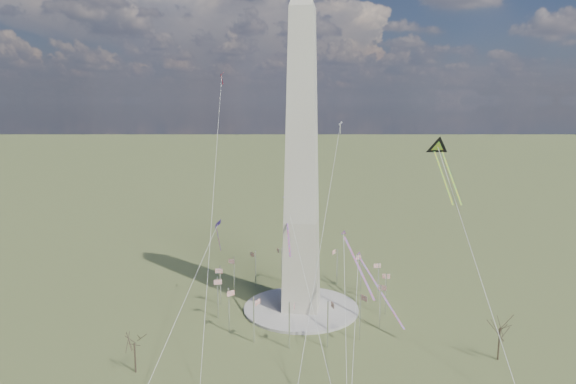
# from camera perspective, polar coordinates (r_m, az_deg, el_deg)

# --- Properties ---
(ground) EXTENTS (2000.00, 2000.00, 0.00)m
(ground) POSITION_cam_1_polar(r_m,az_deg,el_deg) (165.36, 1.46, -12.91)
(ground) COLOR #4D5A2D
(ground) RESTS_ON ground
(plaza) EXTENTS (36.00, 36.00, 0.80)m
(plaza) POSITION_cam_1_polar(r_m,az_deg,el_deg) (165.20, 1.46, -12.79)
(plaza) COLOR #A6A198
(plaza) RESTS_ON ground
(washington_monument) EXTENTS (15.56, 15.56, 100.00)m
(washington_monument) POSITION_cam_1_polar(r_m,az_deg,el_deg) (153.11, 1.54, 3.84)
(washington_monument) COLOR #B7AD99
(washington_monument) RESTS_ON plaza
(flagpole_ring) EXTENTS (54.40, 54.40, 13.00)m
(flagpole_ring) POSITION_cam_1_polar(r_m,az_deg,el_deg) (162.65, 1.47, -10.55)
(flagpole_ring) COLOR white
(flagpole_ring) RESTS_ON ground
(tree_near) EXTENTS (7.33, 7.33, 12.84)m
(tree_near) POSITION_cam_1_polar(r_m,az_deg,el_deg) (142.92, 22.52, -13.56)
(tree_near) COLOR #403027
(tree_near) RESTS_ON ground
(tree_far) EXTENTS (6.39, 6.39, 11.17)m
(tree_far) POSITION_cam_1_polar(r_m,az_deg,el_deg) (132.78, -16.73, -15.62)
(tree_far) COLOR #403027
(tree_far) RESTS_ON ground
(kite_delta_black) EXTENTS (8.72, 21.41, 17.48)m
(kite_delta_black) POSITION_cam_1_polar(r_m,az_deg,el_deg) (160.63, 16.41, 4.48)
(kite_delta_black) COLOR black
(kite_delta_black) RESTS_ON ground
(kite_diamond_purple) EXTENTS (2.39, 3.49, 10.62)m
(kite_diamond_purple) POSITION_cam_1_polar(r_m,az_deg,el_deg) (163.90, -7.78, -3.88)
(kite_diamond_purple) COLOR navy
(kite_diamond_purple) RESTS_ON ground
(kite_streamer_left) EXTENTS (10.10, 18.67, 13.90)m
(kite_streamer_left) POSITION_cam_1_polar(r_m,az_deg,el_deg) (143.84, 7.33, -7.07)
(kite_streamer_left) COLOR red
(kite_streamer_left) RESTS_ON ground
(kite_streamer_mid) EXTENTS (5.72, 20.52, 14.25)m
(kite_streamer_mid) POSITION_cam_1_polar(r_m,az_deg,el_deg) (153.72, -0.13, -2.81)
(kite_streamer_mid) COLOR red
(kite_streamer_mid) RESTS_ON ground
(kite_streamer_right) EXTENTS (14.41, 20.37, 16.25)m
(kite_streamer_right) POSITION_cam_1_polar(r_m,az_deg,el_deg) (155.81, 9.43, -9.43)
(kite_streamer_right) COLOR red
(kite_streamer_right) RESTS_ON ground
(kite_small_red) EXTENTS (1.22, 1.78, 4.42)m
(kite_small_red) POSITION_cam_1_polar(r_m,az_deg,el_deg) (193.22, -7.37, 12.71)
(kite_small_red) COLOR red
(kite_small_red) RESTS_ON ground
(kite_small_white) EXTENTS (1.63, 1.56, 4.60)m
(kite_small_white) POSITION_cam_1_polar(r_m,az_deg,el_deg) (190.33, 5.85, 7.46)
(kite_small_white) COLOR silver
(kite_small_white) RESTS_ON ground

